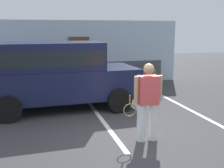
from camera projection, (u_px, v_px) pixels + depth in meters
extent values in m
plane|color=#38383A|center=(131.00, 140.00, 6.33)|extent=(40.00, 40.00, 0.00)
cube|color=silver|center=(102.00, 120.00, 7.66)|extent=(0.12, 4.40, 0.01)
cube|color=silver|center=(194.00, 112.00, 8.40)|extent=(0.12, 4.40, 0.01)
cube|color=silver|center=(81.00, 53.00, 12.47)|extent=(8.95, 0.30, 2.81)
cube|color=#4C4C51|center=(82.00, 74.00, 12.46)|extent=(7.52, 0.10, 0.98)
cube|color=brown|center=(79.00, 61.00, 12.30)|extent=(0.90, 0.06, 2.10)
cube|color=#141938|center=(62.00, 83.00, 8.68)|extent=(4.67, 2.08, 0.90)
cube|color=#141938|center=(52.00, 56.00, 8.44)|extent=(2.97, 1.87, 0.80)
cube|color=black|center=(52.00, 56.00, 8.45)|extent=(2.91, 1.89, 0.44)
cylinder|color=black|center=(102.00, 88.00, 10.11)|extent=(0.73, 0.29, 0.72)
cylinder|color=black|center=(119.00, 100.00, 8.34)|extent=(0.73, 0.29, 0.72)
cylinder|color=black|center=(11.00, 94.00, 9.19)|extent=(0.73, 0.29, 0.72)
cylinder|color=black|center=(8.00, 109.00, 7.42)|extent=(0.73, 0.29, 0.72)
cylinder|color=white|center=(153.00, 122.00, 6.24)|extent=(0.20, 0.20, 0.84)
cylinder|color=white|center=(141.00, 123.00, 6.18)|extent=(0.20, 0.20, 0.84)
cube|color=#E04C4C|center=(148.00, 90.00, 6.07)|extent=(0.44, 0.28, 0.62)
sphere|color=tan|center=(149.00, 69.00, 5.98)|extent=(0.23, 0.23, 0.23)
cylinder|color=tan|center=(160.00, 88.00, 6.12)|extent=(0.11, 0.11, 0.57)
cylinder|color=tan|center=(136.00, 89.00, 6.00)|extent=(0.11, 0.11, 0.57)
torus|color=olive|center=(130.00, 110.00, 6.11)|extent=(0.37, 0.04, 0.37)
cylinder|color=olive|center=(130.00, 100.00, 6.06)|extent=(0.03, 0.03, 0.20)
cylinder|color=brown|center=(148.00, 83.00, 12.22)|extent=(0.42, 0.42, 0.26)
sphere|color=#387F33|center=(149.00, 74.00, 12.14)|extent=(0.65, 0.65, 0.65)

